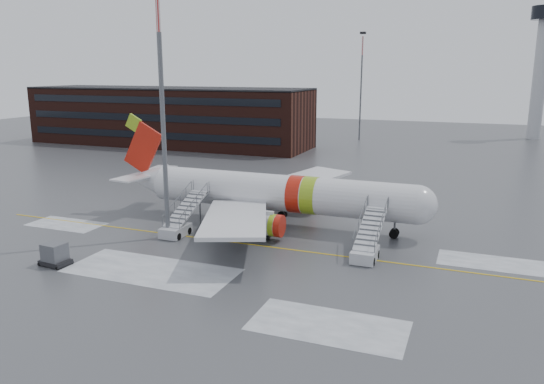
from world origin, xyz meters
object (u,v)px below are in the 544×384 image
at_px(airstair_aft, 179,224).
at_px(uld_container, 55,255).
at_px(pushback_tug, 255,231).
at_px(airliner, 271,193).
at_px(airstair_fwd, 367,246).
at_px(light_mast_near, 162,107).

relative_size(airstair_aft, uld_container, 3.13).
xyz_separation_m(pushback_tug, uld_container, (-12.70, -12.88, 0.21)).
bearing_deg(uld_container, airstair_aft, 65.26).
distance_m(airliner, uld_container, 21.84).
bearing_deg(airstair_fwd, pushback_tug, 171.93).
bearing_deg(pushback_tug, airliner, 93.94).
relative_size(uld_container, light_mast_near, 0.10).
height_order(airstair_fwd, pushback_tug, airstair_fwd).
distance_m(airstair_fwd, light_mast_near, 22.41).
distance_m(airliner, airstair_aft, 9.98).
height_order(airliner, pushback_tug, airliner).
height_order(airliner, airstair_fwd, airliner).
height_order(pushback_tug, light_mast_near, light_mast_near).
relative_size(airliner, airstair_aft, 4.55).
relative_size(airliner, light_mast_near, 1.44).
relative_size(airstair_fwd, pushback_tug, 2.63).
height_order(uld_container, light_mast_near, light_mast_near).
distance_m(airstair_aft, light_mast_near, 11.66).
distance_m(airliner, light_mast_near, 14.35).
bearing_deg(light_mast_near, uld_container, -115.96).
bearing_deg(airstair_fwd, airstair_aft, 180.00).
height_order(airstair_aft, light_mast_near, light_mast_near).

